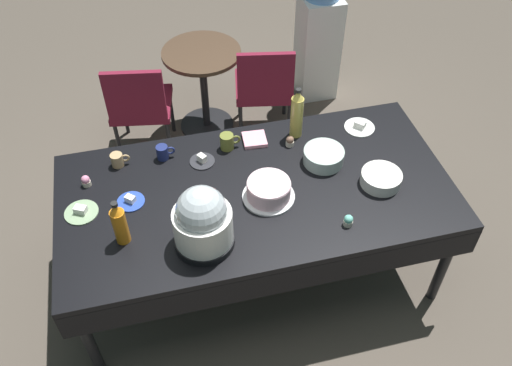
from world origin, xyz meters
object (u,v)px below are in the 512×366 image
dessert_plate_coral (206,195)px  dessert_plate_cobalt (131,201)px  coffee_mug_tan (118,160)px  round_cafe_table (203,76)px  dessert_plate_white (360,126)px  soda_bottle_ginger_ale (297,114)px  soda_bottle_orange_juice (119,223)px  dessert_plate_sage (81,212)px  coffee_mug_navy (163,152)px  ceramic_snack_bowl (381,179)px  slow_cooker (202,221)px  coffee_mug_olive (227,141)px  dessert_plate_charcoal (202,160)px  maroon_chair_right (264,85)px  frosted_layer_cake (269,190)px  cupcake_berry (348,221)px  potluck_table (256,197)px  cupcake_cocoa (86,181)px  glass_salad_bowl (324,156)px  cupcake_lemon (290,141)px  maroon_chair_left (140,103)px  water_cooler (319,32)px

dessert_plate_coral → dessert_plate_cobalt: bearing=172.1°
dessert_plate_coral → coffee_mug_tan: coffee_mug_tan is taller
dessert_plate_cobalt → round_cafe_table: 1.60m
dessert_plate_white → round_cafe_table: size_ratio=0.26×
soda_bottle_ginger_ale → soda_bottle_orange_juice: bearing=-152.0°
dessert_plate_cobalt → dessert_plate_sage: size_ratio=0.84×
coffee_mug_navy → ceramic_snack_bowl: bearing=-23.5°
soda_bottle_orange_juice → coffee_mug_navy: (0.28, 0.56, -0.08)m
slow_cooker → coffee_mug_navy: bearing=100.3°
dessert_plate_sage → coffee_mug_olive: (0.87, 0.32, 0.04)m
ceramic_snack_bowl → dessert_plate_charcoal: ceramic_snack_bowl is taller
dessert_plate_coral → round_cafe_table: dessert_plate_coral is taller
maroon_chair_right → frosted_layer_cake: bearing=-103.7°
ceramic_snack_bowl → dessert_plate_coral: 0.98m
slow_cooker → frosted_layer_cake: bearing=29.7°
cupcake_berry → potluck_table: bearing=138.1°
soda_bottle_ginger_ale → round_cafe_table: soda_bottle_ginger_ale is taller
dessert_plate_coral → cupcake_cocoa: size_ratio=2.10×
coffee_mug_olive → dessert_plate_cobalt: bearing=-153.0°
glass_salad_bowl → dessert_plate_coral: size_ratio=1.67×
potluck_table → dessert_plate_coral: (-0.28, 0.01, 0.07)m
dessert_plate_white → cupcake_lemon: (-0.47, -0.05, 0.02)m
round_cafe_table → cupcake_lemon: bearing=-74.4°
glass_salad_bowl → coffee_mug_olive: (-0.52, 0.26, 0.01)m
cupcake_lemon → dessert_plate_coral: bearing=-152.4°
cupcake_lemon → maroon_chair_left: maroon_chair_left is taller
ceramic_snack_bowl → dessert_plate_sage: size_ratio=1.26×
dessert_plate_white → cupcake_lemon: 0.47m
dessert_plate_cobalt → round_cafe_table: size_ratio=0.21×
water_cooler → cupcake_lemon: bearing=-115.2°
potluck_table → cupcake_lemon: cupcake_lemon is taller
potluck_table → ceramic_snack_bowl: 0.71m
dessert_plate_cobalt → maroon_chair_left: bearing=84.2°
coffee_mug_navy → dessert_plate_white: bearing=-0.9°
dessert_plate_cobalt → water_cooler: water_cooler is taller
ceramic_snack_bowl → dessert_plate_charcoal: size_ratio=1.55×
water_cooler → slow_cooker: bearing=-122.5°
slow_cooker → soda_bottle_orange_juice: size_ratio=1.32×
dessert_plate_sage → glass_salad_bowl: bearing=2.8°
glass_salad_bowl → soda_bottle_ginger_ale: bearing=107.3°
cupcake_lemon → cupcake_berry: bearing=-80.0°
glass_salad_bowl → coffee_mug_navy: size_ratio=2.16×
dessert_plate_charcoal → coffee_mug_navy: coffee_mug_navy is taller
cupcake_lemon → cupcake_cocoa: size_ratio=1.00×
soda_bottle_ginger_ale → coffee_mug_olive: soda_bottle_ginger_ale is taller
maroon_chair_left → water_cooler: (1.54, 0.48, 0.10)m
coffee_mug_navy → coffee_mug_tan: (-0.26, 0.00, -0.00)m
ceramic_snack_bowl → water_cooler: 1.92m
dessert_plate_sage → maroon_chair_left: 1.32m
soda_bottle_ginger_ale → dessert_plate_sage: bearing=-165.2°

